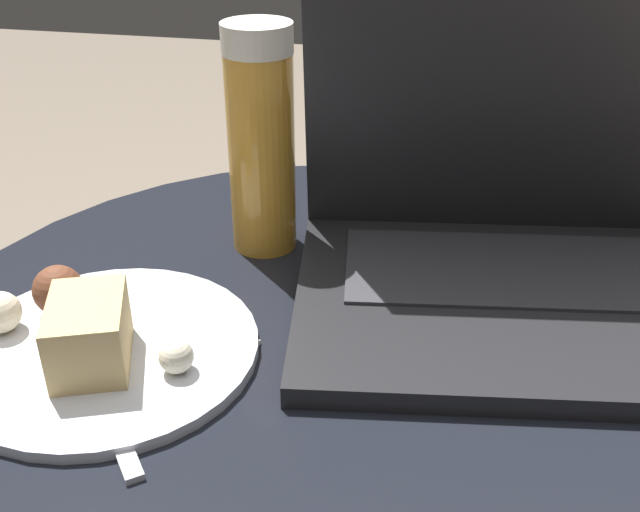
{
  "coord_description": "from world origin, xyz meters",
  "views": [
    {
      "loc": [
        0.08,
        -0.47,
        0.87
      ],
      "look_at": [
        -0.02,
        -0.0,
        0.6
      ],
      "focal_mm": 42.0,
      "sensor_mm": 36.0,
      "label": 1
    }
  ],
  "objects": [
    {
      "name": "fork",
      "position": [
        -0.16,
        -0.1,
        0.53
      ],
      "size": [
        0.12,
        0.14,
        0.0
      ],
      "color": "silver",
      "rests_on": "table"
    },
    {
      "name": "napkin",
      "position": [
        -0.14,
        -0.04,
        0.53
      ],
      "size": [
        0.17,
        0.15,
        0.0
      ],
      "color": "silver",
      "rests_on": "table"
    },
    {
      "name": "table",
      "position": [
        0.0,
        0.0,
        0.39
      ],
      "size": [
        0.69,
        0.69,
        0.53
      ],
      "color": "black",
      "rests_on": "ground_plane"
    },
    {
      "name": "snack_plate",
      "position": [
        -0.17,
        -0.06,
        0.54
      ],
      "size": [
        0.23,
        0.23,
        0.06
      ],
      "color": "silver",
      "rests_on": "table"
    },
    {
      "name": "laptop",
      "position": [
        0.13,
        0.09,
        0.58
      ],
      "size": [
        0.39,
        0.31,
        0.27
      ],
      "color": "#232326",
      "rests_on": "table"
    },
    {
      "name": "beer_glass",
      "position": [
        -0.1,
        0.13,
        0.63
      ],
      "size": [
        0.06,
        0.06,
        0.21
      ],
      "color": "gold",
      "rests_on": "table"
    }
  ]
}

